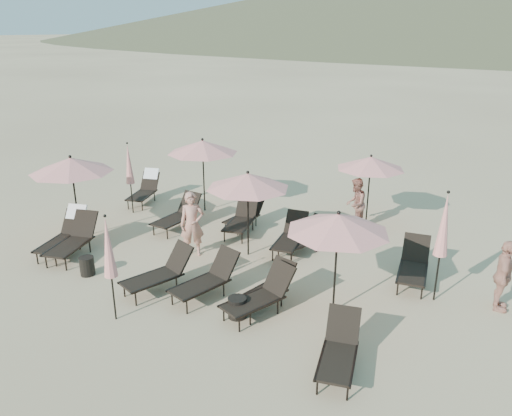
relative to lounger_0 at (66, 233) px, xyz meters
The scene contains 28 objects.
ground 4.77m from the lounger_0, ahead, with size 800.00×800.00×0.00m, color #D6BA8C.
lounger_0 is the anchor object (origin of this frame).
lounger_1 0.44m from the lounger_0, 13.93° to the right, with size 1.17×1.93×1.04m.
lounger_2 3.69m from the lounger_0, ahead, with size 1.15×1.83×0.99m.
lounger_3 4.79m from the lounger_0, ahead, with size 1.05×1.81×0.98m.
lounger_4 6.17m from the lounger_0, ahead, with size 0.95×1.71×0.93m.
lounger_5 8.41m from the lounger_0, ahead, with size 0.98×1.71×0.93m.
lounger_6 4.34m from the lounger_0, 102.70° to the left, with size 1.09×1.80×1.06m.
lounger_7 3.27m from the lounger_0, 60.12° to the left, with size 0.73×1.75×0.99m.
lounger_8 4.96m from the lounger_0, 45.66° to the left, with size 1.03×1.81×0.98m.
lounger_9 6.16m from the lounger_0, 30.48° to the left, with size 0.90×1.73×0.95m.
lounger_10 6.54m from the lounger_0, 29.90° to the left, with size 1.09×1.68×0.90m.
lounger_11 9.18m from the lounger_0, 19.08° to the left, with size 0.91×1.78×0.98m.
lounger_12 5.21m from the lounger_0, 50.46° to the left, with size 0.73×1.54×0.85m.
lounger_13 6.20m from the lounger_0, ahead, with size 1.17×1.81×0.97m.
umbrella_open_0 1.91m from the lounger_0, 118.45° to the left, with size 2.31×2.31×2.48m.
umbrella_open_1 5.24m from the lounger_0, 27.52° to the left, with size 2.20×2.20×2.36m.
umbrella_open_2 7.71m from the lounger_0, ahead, with size 2.17×2.17×2.33m.
umbrella_open_3 5.04m from the lounger_0, 73.38° to the left, with size 2.30×2.30×2.47m.
umbrella_open_4 9.03m from the lounger_0, 43.50° to the left, with size 2.07×2.07×2.23m.
umbrella_closed_0 4.26m from the lounger_0, 26.61° to the right, with size 0.28×0.28×2.37m.
umbrella_closed_1 9.70m from the lounger_0, 14.31° to the left, with size 0.31×0.31×2.61m.
umbrella_closed_2 3.40m from the lounger_0, 100.14° to the left, with size 0.28×0.28×2.39m.
side_table_0 1.77m from the lounger_0, 24.37° to the right, with size 0.36×0.36×0.48m, color black.
side_table_1 5.88m from the lounger_0, ahead, with size 0.40×0.40×0.45m, color black.
beachgoer_a 3.54m from the lounger_0, 26.26° to the left, with size 0.65×0.42×1.77m, color tan.
beachgoer_b 8.40m from the lounger_0, 41.72° to the left, with size 0.77×0.60×1.59m, color #A56655.
beachgoer_c 10.94m from the lounger_0, 14.22° to the left, with size 0.95×0.39×1.61m, color tan.
Camera 1 is at (6.14, -7.73, 5.81)m, focal length 35.00 mm.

